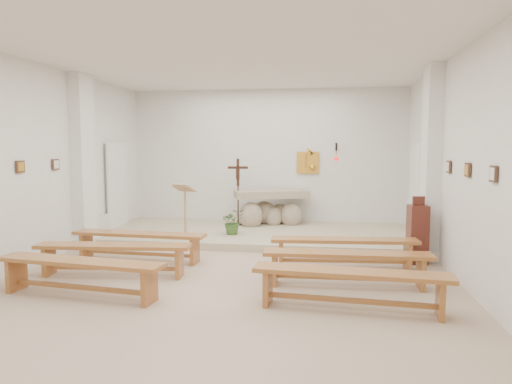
% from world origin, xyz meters
% --- Properties ---
extents(ground, '(7.00, 10.00, 0.00)m').
position_xyz_m(ground, '(0.00, 0.00, 0.00)').
color(ground, '#CBB293').
rests_on(ground, ground).
extents(wall_left, '(0.02, 10.00, 3.50)m').
position_xyz_m(wall_left, '(-3.49, 0.00, 1.75)').
color(wall_left, white).
rests_on(wall_left, ground).
extents(wall_right, '(0.02, 10.00, 3.50)m').
position_xyz_m(wall_right, '(3.49, 0.00, 1.75)').
color(wall_right, white).
rests_on(wall_right, ground).
extents(wall_back, '(7.00, 0.02, 3.50)m').
position_xyz_m(wall_back, '(0.00, 4.99, 1.75)').
color(wall_back, white).
rests_on(wall_back, ground).
extents(ceiling, '(7.00, 10.00, 0.02)m').
position_xyz_m(ceiling, '(0.00, 0.00, 3.49)').
color(ceiling, silver).
rests_on(ceiling, wall_back).
extents(sanctuary_platform, '(6.98, 3.00, 0.15)m').
position_xyz_m(sanctuary_platform, '(0.00, 3.50, 0.07)').
color(sanctuary_platform, '#BFB293').
rests_on(sanctuary_platform, ground).
extents(pilaster_left, '(0.26, 0.55, 3.50)m').
position_xyz_m(pilaster_left, '(-3.37, 2.00, 1.75)').
color(pilaster_left, white).
rests_on(pilaster_left, ground).
extents(pilaster_right, '(0.26, 0.55, 3.50)m').
position_xyz_m(pilaster_right, '(3.37, 2.00, 1.75)').
color(pilaster_right, white).
rests_on(pilaster_right, ground).
extents(gold_wall_relief, '(0.55, 0.04, 0.55)m').
position_xyz_m(gold_wall_relief, '(1.05, 4.96, 1.65)').
color(gold_wall_relief, gold).
rests_on(gold_wall_relief, wall_back).
extents(sanctuary_lamp, '(0.11, 0.36, 0.44)m').
position_xyz_m(sanctuary_lamp, '(1.75, 4.71, 1.81)').
color(sanctuary_lamp, black).
rests_on(sanctuary_lamp, wall_back).
extents(station_frame_left_mid, '(0.03, 0.20, 0.20)m').
position_xyz_m(station_frame_left_mid, '(-3.47, 0.20, 1.72)').
color(station_frame_left_mid, '#432C1D').
rests_on(station_frame_left_mid, wall_left).
extents(station_frame_left_rear, '(0.03, 0.20, 0.20)m').
position_xyz_m(station_frame_left_rear, '(-3.47, 1.20, 1.72)').
color(station_frame_left_rear, '#432C1D').
rests_on(station_frame_left_rear, wall_left).
extents(station_frame_right_front, '(0.03, 0.20, 0.20)m').
position_xyz_m(station_frame_right_front, '(3.47, -0.80, 1.72)').
color(station_frame_right_front, '#432C1D').
rests_on(station_frame_right_front, wall_right).
extents(station_frame_right_mid, '(0.03, 0.20, 0.20)m').
position_xyz_m(station_frame_right_mid, '(3.47, 0.20, 1.72)').
color(station_frame_right_mid, '#432C1D').
rests_on(station_frame_right_mid, wall_right).
extents(station_frame_right_rear, '(0.03, 0.20, 0.20)m').
position_xyz_m(station_frame_right_rear, '(3.47, 1.20, 1.72)').
color(station_frame_right_rear, '#432C1D').
rests_on(station_frame_right_rear, wall_right).
extents(radiator_left, '(0.10, 0.85, 0.52)m').
position_xyz_m(radiator_left, '(-3.43, 2.70, 0.27)').
color(radiator_left, silver).
rests_on(radiator_left, ground).
extents(radiator_right, '(0.10, 0.85, 0.52)m').
position_xyz_m(radiator_right, '(3.43, 2.70, 0.27)').
color(radiator_right, silver).
rests_on(radiator_right, ground).
extents(altar, '(1.90, 1.22, 0.92)m').
position_xyz_m(altar, '(0.17, 4.39, 0.50)').
color(altar, '#BCA88F').
rests_on(altar, sanctuary_platform).
extents(lectern, '(0.48, 0.44, 1.15)m').
position_xyz_m(lectern, '(-1.41, 2.49, 0.72)').
color(lectern, tan).
rests_on(lectern, sanctuary_platform).
extents(crucifix_stand, '(0.49, 0.21, 1.61)m').
position_xyz_m(crucifix_stand, '(-0.60, 4.21, 1.08)').
color(crucifix_stand, '#331D10').
rests_on(crucifix_stand, sanctuary_platform).
extents(potted_plant, '(0.64, 0.61, 0.55)m').
position_xyz_m(potted_plant, '(-0.49, 3.01, 0.43)').
color(potted_plant, '#385F26').
rests_on(potted_plant, sanctuary_platform).
extents(donation_pedestal, '(0.35, 0.35, 1.19)m').
position_xyz_m(donation_pedestal, '(3.10, 1.61, 0.52)').
color(donation_pedestal, '#532217').
rests_on(donation_pedestal, ground).
extents(bench_left_front, '(2.45, 0.52, 0.52)m').
position_xyz_m(bench_left_front, '(-1.81, 1.04, 0.39)').
color(bench_left_front, '#A0592E').
rests_on(bench_left_front, ground).
extents(bench_right_front, '(2.46, 0.58, 0.52)m').
position_xyz_m(bench_right_front, '(1.81, 1.04, 0.39)').
color(bench_right_front, '#A0592E').
rests_on(bench_right_front, ground).
extents(bench_left_second, '(2.46, 0.61, 0.52)m').
position_xyz_m(bench_left_second, '(-1.81, 0.03, 0.39)').
color(bench_left_second, '#A0592E').
rests_on(bench_left_second, ground).
extents(bench_right_second, '(2.45, 0.47, 0.52)m').
position_xyz_m(bench_right_second, '(1.81, 0.03, 0.39)').
color(bench_right_second, '#A0592E').
rests_on(bench_right_second, ground).
extents(bench_left_third, '(2.47, 0.68, 0.52)m').
position_xyz_m(bench_left_third, '(-1.81, -0.97, 0.39)').
color(bench_left_third, '#A0592E').
rests_on(bench_left_third, ground).
extents(bench_right_third, '(2.46, 0.58, 0.52)m').
position_xyz_m(bench_right_third, '(1.81, -0.97, 0.39)').
color(bench_right_third, '#A0592E').
rests_on(bench_right_third, ground).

